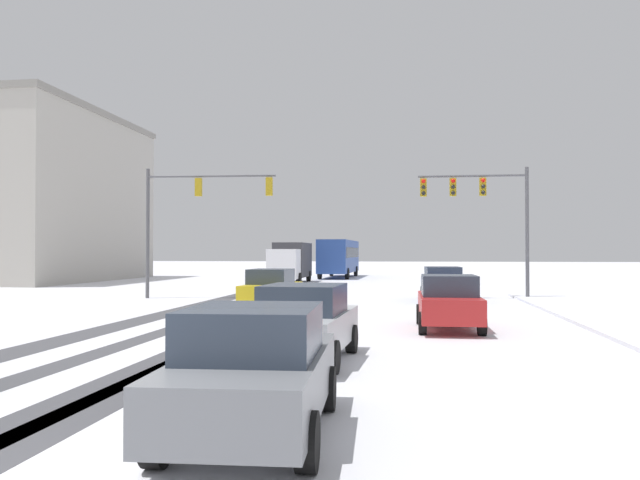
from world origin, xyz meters
TOP-DOWN VIEW (x-y plane):
  - wheel_track_left_lane at (-5.34, 14.03)m, footprint 1.14×30.86m
  - wheel_track_right_lane at (-1.03, 14.03)m, footprint 0.91×30.86m
  - wheel_track_center at (-1.53, 14.03)m, footprint 0.91×30.86m
  - wheel_track_oncoming at (-3.38, 14.03)m, footprint 0.71×30.86m
  - traffic_signal_near_right at (7.26, 25.99)m, footprint 5.39×0.44m
  - traffic_signal_near_left at (-7.10, 24.20)m, footprint 6.58×0.70m
  - car_blue_lead at (5.17, 23.99)m, footprint 2.00×4.18m
  - car_yellow_cab_second at (-1.90, 19.04)m, footprint 1.96×4.16m
  - car_red_third at (4.78, 13.19)m, footprint 1.87×4.12m
  - car_silver_fourth at (1.44, 7.27)m, footprint 1.99×4.18m
  - car_grey_sixth at (1.70, 1.96)m, footprint 1.98×4.18m
  - bus_oncoming at (-2.72, 51.10)m, footprint 2.82×11.04m
  - box_truck_delivery at (-5.20, 40.45)m, footprint 2.36×7.42m

SIDE VIEW (x-z plane):
  - wheel_track_left_lane at x=-5.34m, z-range 0.00..0.01m
  - wheel_track_right_lane at x=-1.03m, z-range 0.00..0.01m
  - wheel_track_center at x=-1.53m, z-range 0.00..0.01m
  - wheel_track_oncoming at x=-3.38m, z-range 0.00..0.01m
  - car_blue_lead at x=5.17m, z-range 0.01..1.63m
  - car_yellow_cab_second at x=-1.90m, z-range 0.01..1.63m
  - car_red_third at x=4.78m, z-range 0.01..1.63m
  - car_silver_fourth at x=1.44m, z-range 0.01..1.63m
  - car_grey_sixth at x=1.70m, z-range 0.01..1.63m
  - box_truck_delivery at x=-5.20m, z-range 0.12..3.14m
  - bus_oncoming at x=-2.72m, z-range 0.30..3.68m
  - traffic_signal_near_left at x=-7.10m, z-range 1.42..7.92m
  - traffic_signal_near_right at x=7.26m, z-range 1.52..8.02m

